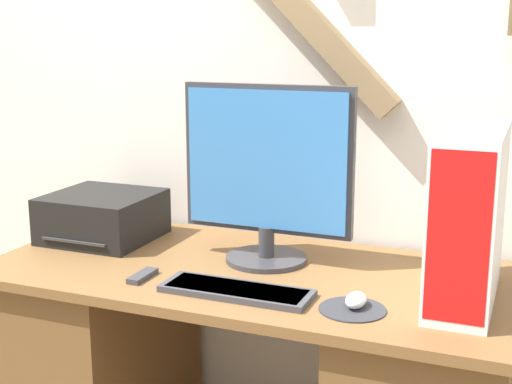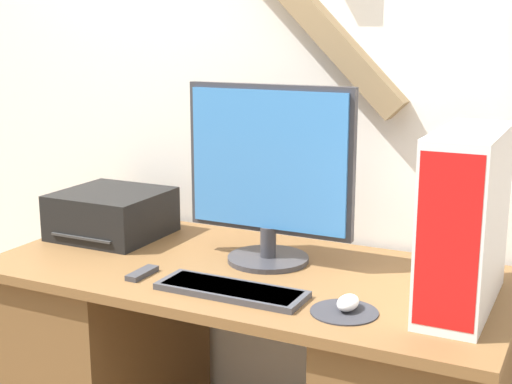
{
  "view_description": "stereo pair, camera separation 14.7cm",
  "coord_description": "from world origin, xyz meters",
  "px_view_note": "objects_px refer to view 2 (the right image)",
  "views": [
    {
      "loc": [
        0.8,
        -1.53,
        1.44
      ],
      "look_at": [
        0.03,
        0.38,
        0.97
      ],
      "focal_mm": 50.0,
      "sensor_mm": 36.0,
      "label": 1
    },
    {
      "loc": [
        0.94,
        -1.47,
        1.44
      ],
      "look_at": [
        0.03,
        0.38,
        0.97
      ],
      "focal_mm": 50.0,
      "sensor_mm": 36.0,
      "label": 2
    }
  ],
  "objects_px": {
    "monitor": "(269,171)",
    "computer_tower": "(465,220)",
    "printer": "(112,214)",
    "remote_control": "(142,273)",
    "mouse": "(348,303)",
    "keyboard": "(231,290)"
  },
  "relations": [
    {
      "from": "monitor",
      "to": "computer_tower",
      "type": "relative_size",
      "value": 1.18
    },
    {
      "from": "printer",
      "to": "remote_control",
      "type": "relative_size",
      "value": 2.91
    },
    {
      "from": "monitor",
      "to": "printer",
      "type": "distance_m",
      "value": 0.65
    },
    {
      "from": "mouse",
      "to": "computer_tower",
      "type": "distance_m",
      "value": 0.37
    },
    {
      "from": "keyboard",
      "to": "remote_control",
      "type": "bearing_deg",
      "value": 177.92
    },
    {
      "from": "mouse",
      "to": "remote_control",
      "type": "distance_m",
      "value": 0.64
    },
    {
      "from": "mouse",
      "to": "printer",
      "type": "bearing_deg",
      "value": 163.18
    },
    {
      "from": "mouse",
      "to": "monitor",
      "type": "bearing_deg",
      "value": 142.05
    },
    {
      "from": "keyboard",
      "to": "remote_control",
      "type": "xyz_separation_m",
      "value": [
        -0.3,
        0.01,
        -0.0
      ]
    },
    {
      "from": "monitor",
      "to": "remote_control",
      "type": "height_order",
      "value": "monitor"
    },
    {
      "from": "monitor",
      "to": "computer_tower",
      "type": "xyz_separation_m",
      "value": [
        0.61,
        -0.11,
        -0.06
      ]
    },
    {
      "from": "keyboard",
      "to": "mouse",
      "type": "bearing_deg",
      "value": 3.7
    },
    {
      "from": "monitor",
      "to": "keyboard",
      "type": "relative_size",
      "value": 1.31
    },
    {
      "from": "keyboard",
      "to": "printer",
      "type": "bearing_deg",
      "value": 153.86
    },
    {
      "from": "keyboard",
      "to": "computer_tower",
      "type": "relative_size",
      "value": 0.91
    },
    {
      "from": "monitor",
      "to": "computer_tower",
      "type": "distance_m",
      "value": 0.62
    },
    {
      "from": "keyboard",
      "to": "mouse",
      "type": "height_order",
      "value": "mouse"
    },
    {
      "from": "monitor",
      "to": "printer",
      "type": "bearing_deg",
      "value": 178.56
    },
    {
      "from": "keyboard",
      "to": "mouse",
      "type": "xyz_separation_m",
      "value": [
        0.33,
        0.02,
        0.01
      ]
    },
    {
      "from": "mouse",
      "to": "printer",
      "type": "relative_size",
      "value": 0.25
    },
    {
      "from": "keyboard",
      "to": "remote_control",
      "type": "height_order",
      "value": "keyboard"
    },
    {
      "from": "keyboard",
      "to": "printer",
      "type": "xyz_separation_m",
      "value": [
        -0.64,
        0.32,
        0.07
      ]
    }
  ]
}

